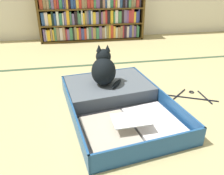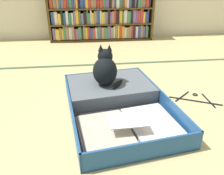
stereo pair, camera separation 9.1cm
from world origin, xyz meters
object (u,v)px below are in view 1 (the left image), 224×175
(open_suitcase, at_px, (114,99))
(black_cat, at_px, (104,69))
(clothes_hanger, at_px, (192,96))
(bookshelf, at_px, (92,16))

(open_suitcase, bearing_deg, black_cat, 112.17)
(open_suitcase, height_order, black_cat, black_cat)
(open_suitcase, height_order, clothes_hanger, open_suitcase)
(black_cat, height_order, clothes_hanger, black_cat)
(black_cat, bearing_deg, clothes_hanger, -9.90)
(bookshelf, distance_m, black_cat, 1.84)
(bookshelf, distance_m, open_suitcase, 1.99)
(bookshelf, bearing_deg, clothes_hanger, -73.51)
(bookshelf, xyz_separation_m, clothes_hanger, (0.58, -1.96, -0.34))
(open_suitcase, xyz_separation_m, black_cat, (-0.05, 0.13, 0.19))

